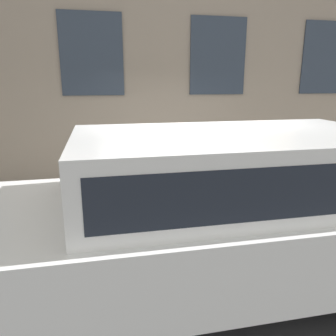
% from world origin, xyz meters
% --- Properties ---
extents(ground_plane, '(80.00, 80.00, 0.00)m').
position_xyz_m(ground_plane, '(0.00, 0.00, 0.00)').
color(ground_plane, '#38383A').
extents(sidewalk, '(2.51, 60.00, 0.12)m').
position_xyz_m(sidewalk, '(1.25, 0.00, 0.06)').
color(sidewalk, '#9E9B93').
rests_on(sidewalk, ground_plane).
extents(fire_hydrant, '(0.33, 0.44, 0.84)m').
position_xyz_m(fire_hydrant, '(0.46, 0.51, 0.55)').
color(fire_hydrant, '#2D7260').
rests_on(fire_hydrant, sidewalk).
extents(person, '(0.35, 0.23, 1.43)m').
position_xyz_m(person, '(0.63, -0.13, 0.98)').
color(person, '#998466').
rests_on(person, sidewalk).
extents(parked_truck_white_near, '(2.03, 5.09, 1.78)m').
position_xyz_m(parked_truck_white_near, '(-1.41, -0.00, 1.04)').
color(parked_truck_white_near, black).
rests_on(parked_truck_white_near, ground_plane).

